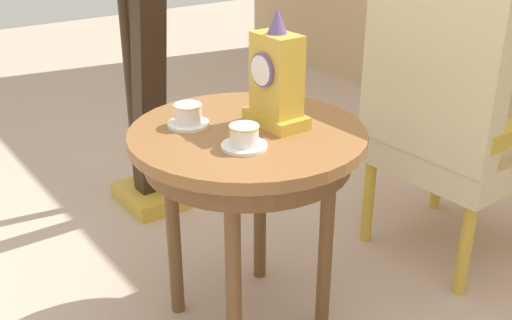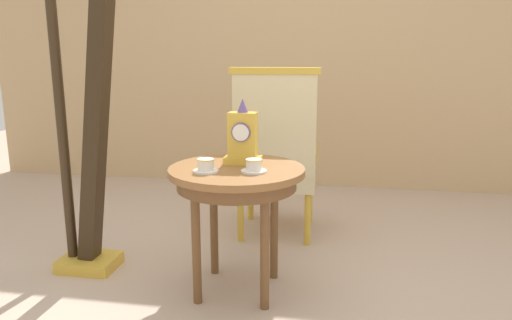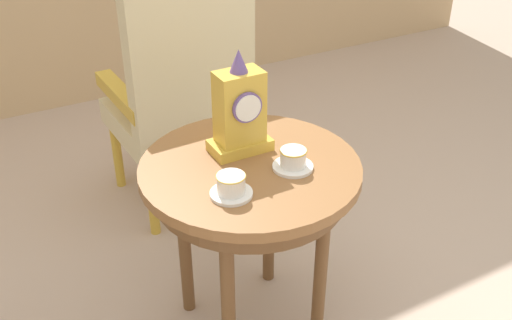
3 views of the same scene
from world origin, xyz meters
The scene contains 5 objects.
side_table centered at (-0.07, 0.07, 0.58)m, with size 0.68×0.68×0.66m.
teacup_left centered at (-0.20, -0.05, 0.69)m, with size 0.12×0.12×0.07m.
teacup_right centered at (0.03, -0.01, 0.69)m, with size 0.12×0.12×0.06m.
mantel_clock centered at (-0.06, 0.16, 0.80)m, with size 0.19×0.11×0.34m.
armchair centered at (0.02, 0.85, 0.59)m, with size 0.56×0.55×1.14m.
Camera 3 is at (-0.80, -1.29, 1.60)m, focal length 41.40 mm.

